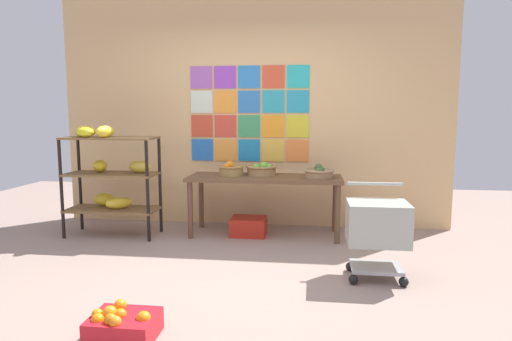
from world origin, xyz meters
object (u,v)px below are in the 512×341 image
shopping_cart (377,226)px  banana_shelf_unit (108,169)px  fruit_basket_left (262,169)px  fruit_basket_back_left (319,172)px  display_table (265,183)px  produce_crate_under_table (249,226)px  orange_crate_foreground (123,325)px  fruit_basket_centre (231,169)px

shopping_cart → banana_shelf_unit: bearing=166.0°
banana_shelf_unit → fruit_basket_left: size_ratio=3.48×
shopping_cart → fruit_basket_back_left: bearing=116.6°
fruit_basket_back_left → display_table: bearing=177.6°
produce_crate_under_table → shopping_cart: (1.27, -1.20, 0.35)m
banana_shelf_unit → produce_crate_under_table: 1.74m
banana_shelf_unit → orange_crate_foreground: (1.14, -2.23, -0.69)m
fruit_basket_left → fruit_basket_centre: bearing=-167.2°
fruit_basket_centre → produce_crate_under_table: bearing=-20.6°
display_table → banana_shelf_unit: bearing=-172.5°
display_table → fruit_basket_left: fruit_basket_left is taller
banana_shelf_unit → fruit_basket_centre: banana_shelf_unit is taller
fruit_basket_centre → shopping_cart: bearing=-40.7°
banana_shelf_unit → produce_crate_under_table: bearing=6.9°
produce_crate_under_table → orange_crate_foreground: 2.46m
banana_shelf_unit → shopping_cart: (2.86, -1.01, -0.32)m
fruit_basket_back_left → produce_crate_under_table: bearing=-178.9°
display_table → orange_crate_foreground: 2.60m
display_table → fruit_basket_left: bearing=112.5°
produce_crate_under_table → shopping_cart: size_ratio=0.50×
fruit_basket_left → produce_crate_under_table: fruit_basket_left is taller
orange_crate_foreground → shopping_cart: (1.72, 1.23, 0.37)m
banana_shelf_unit → fruit_basket_left: bearing=11.6°
fruit_basket_back_left → fruit_basket_left: size_ratio=0.94×
fruit_basket_centre → shopping_cart: fruit_basket_centre is taller
banana_shelf_unit → display_table: 1.80m
fruit_basket_left → shopping_cart: fruit_basket_left is taller
fruit_basket_back_left → shopping_cart: bearing=-68.8°
produce_crate_under_table → orange_crate_foreground: (-0.45, -2.42, -0.01)m
fruit_basket_left → banana_shelf_unit: bearing=-168.4°
banana_shelf_unit → produce_crate_under_table: size_ratio=3.15×
orange_crate_foreground → shopping_cart: bearing=35.5°
fruit_basket_left → shopping_cart: (1.13, -1.36, -0.30)m
display_table → fruit_basket_back_left: size_ratio=5.11×
display_table → orange_crate_foreground: (-0.63, -2.46, -0.52)m
fruit_basket_back_left → orange_crate_foreground: fruit_basket_back_left is taller
produce_crate_under_table → shopping_cart: shopping_cart is taller
display_table → produce_crate_under_table: display_table is taller
display_table → fruit_basket_centre: size_ratio=5.78×
orange_crate_foreground → fruit_basket_left: bearing=77.3°
produce_crate_under_table → fruit_basket_back_left: bearing=1.1°
banana_shelf_unit → orange_crate_foreground: 2.60m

